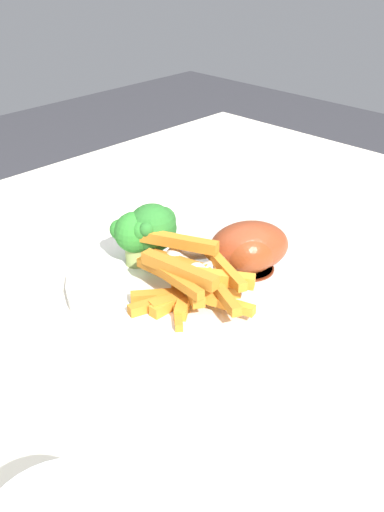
{
  "coord_description": "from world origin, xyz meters",
  "views": [
    {
      "loc": [
        0.42,
        0.33,
        1.07
      ],
      "look_at": [
        0.03,
        -0.05,
        0.77
      ],
      "focal_mm": 44.92,
      "sensor_mm": 36.0,
      "label": 1
    }
  ],
  "objects_px": {
    "dining_table": "(243,383)",
    "chicken_drumstick_far": "(246,247)",
    "broccoli_floret_front": "(153,228)",
    "chicken_drumstick_near": "(246,250)",
    "carrot_fries_pile": "(189,281)",
    "broccoli_floret_middle": "(134,233)",
    "dinner_plate": "(192,279)"
  },
  "relations": [
    {
      "from": "dinner_plate",
      "to": "chicken_drumstick_far",
      "type": "xyz_separation_m",
      "value": [
        -0.04,
        0.03,
        0.03
      ]
    },
    {
      "from": "dinner_plate",
      "to": "chicken_drumstick_far",
      "type": "height_order",
      "value": "chicken_drumstick_far"
    },
    {
      "from": "broccoli_floret_front",
      "to": "carrot_fries_pile",
      "type": "bearing_deg",
      "value": 72.01
    },
    {
      "from": "broccoli_floret_middle",
      "to": "carrot_fries_pile",
      "type": "relative_size",
      "value": 0.37
    },
    {
      "from": "dining_table",
      "to": "chicken_drumstick_near",
      "type": "relative_size",
      "value": 8.04
    },
    {
      "from": "dining_table",
      "to": "chicken_drumstick_near",
      "type": "xyz_separation_m",
      "value": [
        -0.01,
        -0.02,
        0.15
      ]
    },
    {
      "from": "broccoli_floret_middle",
      "to": "dinner_plate",
      "type": "bearing_deg",
      "value": 114.94
    },
    {
      "from": "broccoli_floret_front",
      "to": "chicken_drumstick_near",
      "type": "height_order",
      "value": "broccoli_floret_front"
    },
    {
      "from": "dining_table",
      "to": "chicken_drumstick_far",
      "type": "distance_m",
      "value": 0.16
    },
    {
      "from": "broccoli_floret_front",
      "to": "chicken_drumstick_far",
      "type": "distance_m",
      "value": 0.1
    },
    {
      "from": "chicken_drumstick_far",
      "to": "dining_table",
      "type": "bearing_deg",
      "value": 46.64
    },
    {
      "from": "chicken_drumstick_near",
      "to": "broccoli_floret_front",
      "type": "bearing_deg",
      "value": -56.88
    },
    {
      "from": "broccoli_floret_middle",
      "to": "carrot_fries_pile",
      "type": "height_order",
      "value": "broccoli_floret_middle"
    },
    {
      "from": "broccoli_floret_middle",
      "to": "chicken_drumstick_near",
      "type": "distance_m",
      "value": 0.11
    },
    {
      "from": "broccoli_floret_front",
      "to": "chicken_drumstick_near",
      "type": "xyz_separation_m",
      "value": [
        -0.05,
        0.08,
        -0.02
      ]
    },
    {
      "from": "dinner_plate",
      "to": "broccoli_floret_front",
      "type": "relative_size",
      "value": 3.91
    },
    {
      "from": "dinner_plate",
      "to": "chicken_drumstick_near",
      "type": "relative_size",
      "value": 2.23
    },
    {
      "from": "dining_table",
      "to": "chicken_drumstick_far",
      "type": "relative_size",
      "value": 7.49
    },
    {
      "from": "dining_table",
      "to": "broccoli_floret_front",
      "type": "height_order",
      "value": "broccoli_floret_front"
    },
    {
      "from": "broccoli_floret_front",
      "to": "chicken_drumstick_near",
      "type": "relative_size",
      "value": 0.57
    },
    {
      "from": "carrot_fries_pile",
      "to": "chicken_drumstick_near",
      "type": "xyz_separation_m",
      "value": [
        -0.08,
        0.0,
        0.01
      ]
    },
    {
      "from": "chicken_drumstick_far",
      "to": "carrot_fries_pile",
      "type": "bearing_deg",
      "value": -1.4
    },
    {
      "from": "broccoli_floret_middle",
      "to": "broccoli_floret_front",
      "type": "bearing_deg",
      "value": 148.3
    },
    {
      "from": "broccoli_floret_front",
      "to": "broccoli_floret_middle",
      "type": "bearing_deg",
      "value": -31.7
    },
    {
      "from": "dining_table",
      "to": "carrot_fries_pile",
      "type": "bearing_deg",
      "value": -17.35
    },
    {
      "from": "dining_table",
      "to": "carrot_fries_pile",
      "type": "height_order",
      "value": "carrot_fries_pile"
    },
    {
      "from": "broccoli_floret_middle",
      "to": "chicken_drumstick_far",
      "type": "height_order",
      "value": "broccoli_floret_middle"
    },
    {
      "from": "chicken_drumstick_far",
      "to": "broccoli_floret_middle",
      "type": "bearing_deg",
      "value": -51.15
    },
    {
      "from": "dinner_plate",
      "to": "broccoli_floret_middle",
      "type": "height_order",
      "value": "broccoli_floret_middle"
    },
    {
      "from": "broccoli_floret_middle",
      "to": "carrot_fries_pile",
      "type": "xyz_separation_m",
      "value": [
        0.01,
        0.09,
        -0.02
      ]
    },
    {
      "from": "dining_table",
      "to": "broccoli_floret_middle",
      "type": "relative_size",
      "value": 15.8
    },
    {
      "from": "carrot_fries_pile",
      "to": "chicken_drumstick_near",
      "type": "height_order",
      "value": "chicken_drumstick_near"
    }
  ]
}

